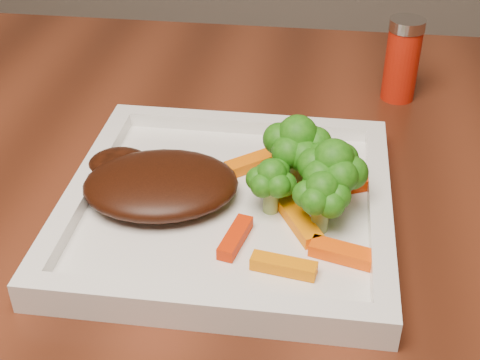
# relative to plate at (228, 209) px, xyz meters

# --- Properties ---
(plate) EXTENTS (0.27, 0.27, 0.01)m
(plate) POSITION_rel_plate_xyz_m (0.00, 0.00, 0.00)
(plate) COLOR white
(plate) RESTS_ON dining_table
(steak) EXTENTS (0.15, 0.12, 0.03)m
(steak) POSITION_rel_plate_xyz_m (-0.06, -0.00, 0.02)
(steak) COLOR #371308
(steak) RESTS_ON plate
(broccoli_0) EXTENTS (0.08, 0.08, 0.07)m
(broccoli_0) POSITION_rel_plate_xyz_m (0.05, 0.03, 0.04)
(broccoli_0) COLOR #106310
(broccoli_0) RESTS_ON plate
(broccoli_1) EXTENTS (0.08, 0.08, 0.06)m
(broccoli_1) POSITION_rel_plate_xyz_m (0.08, 0.00, 0.04)
(broccoli_1) COLOR #165F0F
(broccoli_1) RESTS_ON plate
(broccoli_2) EXTENTS (0.06, 0.06, 0.06)m
(broccoli_2) POSITION_rel_plate_xyz_m (0.08, -0.02, 0.04)
(broccoli_2) COLOR #1C7012
(broccoli_2) RESTS_ON plate
(broccoli_3) EXTENTS (0.06, 0.06, 0.06)m
(broccoli_3) POSITION_rel_plate_xyz_m (0.04, -0.01, 0.04)
(broccoli_3) COLOR #1A7313
(broccoli_3) RESTS_ON plate
(carrot_0) EXTENTS (0.05, 0.02, 0.01)m
(carrot_0) POSITION_rel_plate_xyz_m (0.05, -0.08, 0.01)
(carrot_0) COLOR orange
(carrot_0) RESTS_ON plate
(carrot_1) EXTENTS (0.06, 0.03, 0.01)m
(carrot_1) POSITION_rel_plate_xyz_m (0.10, -0.06, 0.01)
(carrot_1) COLOR #FF4E04
(carrot_1) RESTS_ON plate
(carrot_2) EXTENTS (0.02, 0.05, 0.01)m
(carrot_2) POSITION_rel_plate_xyz_m (0.01, -0.05, 0.01)
(carrot_2) COLOR red
(carrot_2) RESTS_ON plate
(carrot_3) EXTENTS (0.05, 0.03, 0.01)m
(carrot_3) POSITION_rel_plate_xyz_m (0.10, 0.04, 0.01)
(carrot_3) COLOR red
(carrot_3) RESTS_ON plate
(carrot_4) EXTENTS (0.06, 0.05, 0.01)m
(carrot_4) POSITION_rel_plate_xyz_m (0.02, 0.06, 0.01)
(carrot_4) COLOR #F76804
(carrot_4) RESTS_ON plate
(carrot_5) EXTENTS (0.04, 0.06, 0.01)m
(carrot_5) POSITION_rel_plate_xyz_m (0.06, -0.02, 0.01)
(carrot_5) COLOR orange
(carrot_5) RESTS_ON plate
(carrot_6) EXTENTS (0.06, 0.02, 0.01)m
(carrot_6) POSITION_rel_plate_xyz_m (0.06, 0.02, 0.01)
(carrot_6) COLOR #FA3604
(carrot_6) RESTS_ON plate
(spice_shaker) EXTENTS (0.04, 0.04, 0.09)m
(spice_shaker) POSITION_rel_plate_xyz_m (0.16, 0.24, 0.04)
(spice_shaker) COLOR red
(spice_shaker) RESTS_ON dining_table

